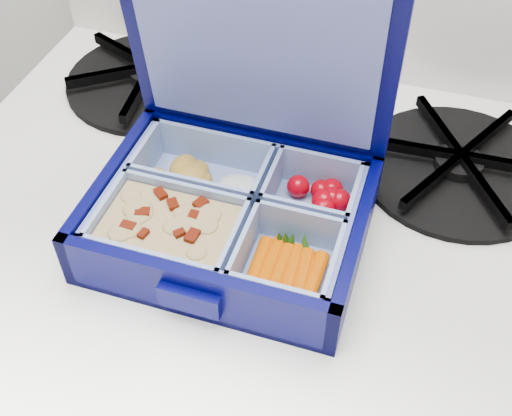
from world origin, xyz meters
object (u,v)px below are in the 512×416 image
(stove, at_px, (241,415))
(fork, at_px, (308,159))
(bento_box, at_px, (230,217))
(burner_grate, at_px, (459,161))

(stove, bearing_deg, fork, 55.30)
(fork, bearing_deg, bento_box, -59.21)
(stove, height_order, burner_grate, burner_grate)
(bento_box, relative_size, fork, 1.30)
(burner_grate, distance_m, fork, 0.14)
(fork, bearing_deg, burner_grate, 61.05)
(bento_box, distance_m, fork, 0.12)
(bento_box, height_order, fork, bento_box)
(burner_grate, bearing_deg, stove, -151.69)
(stove, distance_m, burner_grate, 0.47)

